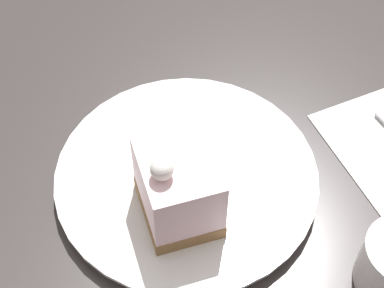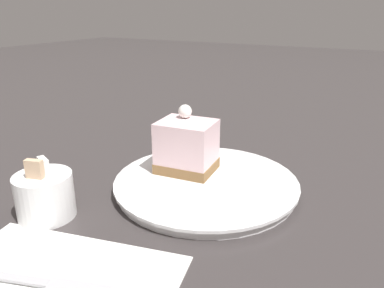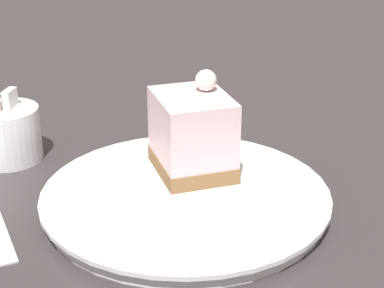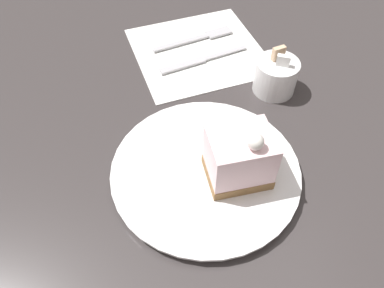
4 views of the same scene
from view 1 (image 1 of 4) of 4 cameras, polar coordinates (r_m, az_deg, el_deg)
name	(u,v)px [view 1 (image 1 of 4)]	position (r m, az deg, el deg)	size (l,w,h in m)	color
ground_plane	(165,154)	(0.64, -2.45, -0.86)	(4.00, 4.00, 0.00)	#383333
plate	(187,178)	(0.61, -0.49, -3.00)	(0.25, 0.25, 0.01)	white
cake_slice	(173,188)	(0.55, -1.70, -3.97)	(0.07, 0.08, 0.09)	olive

